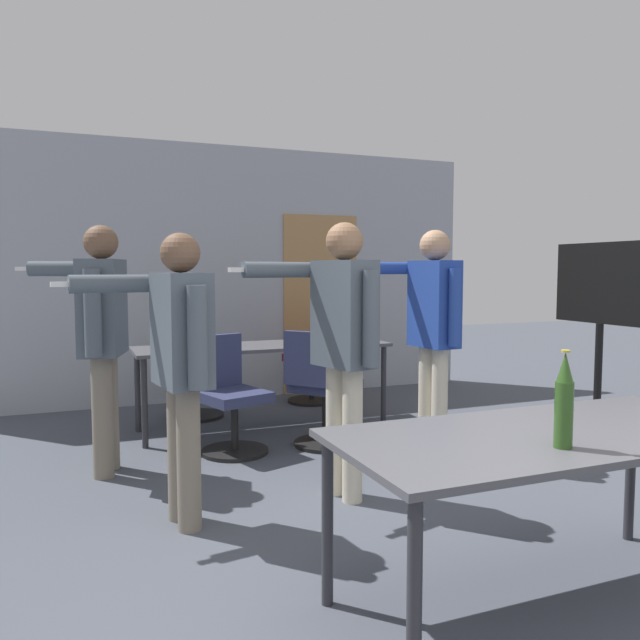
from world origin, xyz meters
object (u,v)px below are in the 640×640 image
at_px(person_left_plaid, 179,351).
at_px(beer_bottle, 564,402).
at_px(tv_screen, 600,324).
at_px(office_chair_mid_tucked, 229,399).
at_px(office_chair_near_pushed, 191,374).
at_px(office_chair_far_right, 318,361).
at_px(person_far_watching, 342,332).
at_px(person_near_casual, 432,318).
at_px(person_right_polo, 101,326).
at_px(office_chair_side_rolled, 321,392).

distance_m(person_left_plaid, beer_bottle, 2.00).
distance_m(tv_screen, office_chair_mid_tucked, 3.02).
height_order(office_chair_near_pushed, office_chair_far_right, office_chair_far_right).
bearing_deg(tv_screen, office_chair_near_pushed, -126.22).
distance_m(person_far_watching, office_chair_near_pushed, 2.55).
distance_m(tv_screen, person_left_plaid, 3.42).
xyz_separation_m(person_left_plaid, person_far_watching, (1.00, 0.04, 0.06)).
distance_m(person_near_casual, office_chair_far_right, 2.15).
bearing_deg(office_chair_near_pushed, office_chair_far_right, 54.26).
relative_size(person_right_polo, beer_bottle, 4.65).
bearing_deg(office_chair_near_pushed, office_chair_side_rolled, -14.84).
bearing_deg(beer_bottle, office_chair_side_rolled, 87.26).
height_order(tv_screen, office_chair_near_pushed, tv_screen).
relative_size(tv_screen, office_chair_side_rolled, 1.73).
relative_size(person_right_polo, office_chair_far_right, 1.81).
xyz_separation_m(office_chair_near_pushed, office_chair_far_right, (1.38, 0.22, 0.02)).
xyz_separation_m(person_near_casual, person_right_polo, (-2.36, 0.47, -0.01)).
bearing_deg(person_near_casual, beer_bottle, 153.89).
distance_m(person_far_watching, beer_bottle, 1.69).
height_order(person_left_plaid, person_near_casual, person_near_casual).
bearing_deg(person_near_casual, office_chair_mid_tucked, 59.48).
bearing_deg(person_far_watching, office_chair_far_right, -32.82).
bearing_deg(office_chair_near_pushed, person_far_watching, -33.45).
bearing_deg(office_chair_side_rolled, office_chair_mid_tucked, -143.58).
xyz_separation_m(tv_screen, person_far_watching, (-2.41, -0.31, 0.05)).
xyz_separation_m(person_near_casual, office_chair_mid_tucked, (-1.42, 0.66, -0.64)).
height_order(person_right_polo, office_chair_side_rolled, person_right_polo).
relative_size(person_far_watching, office_chair_far_right, 1.79).
distance_m(tv_screen, person_right_polo, 3.83).
xyz_separation_m(office_chair_near_pushed, office_chair_mid_tucked, (0.08, -1.18, -0.02)).
bearing_deg(tv_screen, person_far_watching, -82.59).
bearing_deg(person_left_plaid, person_near_casual, -80.50).
bearing_deg(person_far_watching, person_right_polo, 37.67).
relative_size(tv_screen, person_right_polo, 0.95).
distance_m(person_right_polo, office_chair_mid_tucked, 1.14).
relative_size(person_left_plaid, office_chair_near_pushed, 1.74).
bearing_deg(office_chair_side_rolled, beer_bottle, -41.81).
bearing_deg(person_left_plaid, person_right_polo, 9.71).
bearing_deg(person_right_polo, office_chair_far_right, -39.19).
bearing_deg(beer_bottle, office_chair_near_pushed, 99.01).
relative_size(person_right_polo, office_chair_side_rolled, 1.82).
height_order(person_left_plaid, person_far_watching, person_far_watching).
relative_size(person_near_casual, office_chair_side_rolled, 1.82).
xyz_separation_m(person_far_watching, office_chair_mid_tucked, (-0.41, 1.26, -0.62)).
relative_size(office_chair_side_rolled, beer_bottle, 2.56).
height_order(person_near_casual, person_right_polo, person_right_polo).
bearing_deg(office_chair_far_right, person_near_casual, -120.68).
distance_m(person_near_casual, office_chair_side_rolled, 1.05).
relative_size(person_near_casual, beer_bottle, 4.64).
distance_m(person_left_plaid, office_chair_near_pushed, 2.59).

